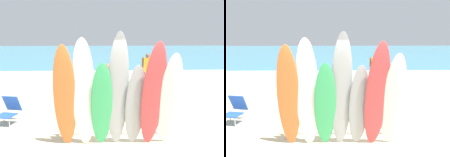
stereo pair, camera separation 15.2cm
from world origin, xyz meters
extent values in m
plane|color=beige|center=(0.00, 14.00, 0.00)|extent=(60.00, 60.00, 0.00)
cube|color=teal|center=(0.00, 31.26, 0.01)|extent=(60.00, 40.00, 0.02)
cylinder|color=brown|center=(-1.33, 0.00, 0.37)|extent=(0.07, 0.07, 0.74)
cylinder|color=brown|center=(1.33, 0.00, 0.37)|extent=(0.07, 0.07, 0.74)
cylinder|color=brown|center=(0.00, 0.00, 0.74)|extent=(2.78, 0.06, 0.06)
ellipsoid|color=orange|center=(-1.17, -0.52, 1.21)|extent=(0.54, 0.62, 2.43)
ellipsoid|color=white|center=(-0.76, -0.51, 1.28)|extent=(0.53, 0.51, 2.56)
ellipsoid|color=#38B266|center=(-0.36, -0.51, 1.02)|extent=(0.53, 0.59, 2.04)
ellipsoid|color=#999EA3|center=(0.01, -0.51, 1.34)|extent=(0.54, 0.61, 2.69)
ellipsoid|color=#999EA3|center=(0.41, -0.48, 0.99)|extent=(0.51, 0.54, 1.98)
ellipsoid|color=#D13D42|center=(0.79, -0.61, 1.25)|extent=(0.59, 0.73, 2.50)
ellipsoid|color=white|center=(1.17, -0.57, 1.13)|extent=(0.50, 0.70, 2.25)
cylinder|color=#9E704C|center=(-0.01, 2.55, 0.39)|extent=(0.12, 0.12, 0.79)
cylinder|color=#9E704C|center=(-0.20, 2.28, 0.39)|extent=(0.12, 0.12, 0.79)
cube|color=#DB333D|center=(-0.10, 2.42, 0.73)|extent=(0.42, 0.26, 0.19)
cube|color=silver|center=(-0.10, 2.42, 1.10)|extent=(0.40, 0.46, 0.62)
sphere|color=#9E704C|center=(-0.10, 2.42, 1.52)|extent=(0.22, 0.22, 0.22)
cylinder|color=#9E704C|center=(0.04, 2.63, 1.13)|extent=(0.10, 0.10, 0.55)
cylinder|color=#9E704C|center=(-0.25, 2.20, 1.13)|extent=(0.10, 0.10, 0.55)
cylinder|color=#9E704C|center=(0.62, 8.47, 0.38)|extent=(0.12, 0.12, 0.77)
cylinder|color=#9E704C|center=(0.83, 8.24, 0.38)|extent=(0.12, 0.12, 0.77)
cube|color=black|center=(0.73, 8.35, 0.70)|extent=(0.41, 0.25, 0.18)
cube|color=silver|center=(0.73, 8.35, 1.07)|extent=(0.42, 0.43, 0.60)
sphere|color=#9E704C|center=(0.73, 8.35, 1.47)|extent=(0.22, 0.22, 0.22)
cylinder|color=#9E704C|center=(0.55, 8.54, 1.10)|extent=(0.09, 0.09, 0.53)
cylinder|color=#9E704C|center=(0.90, 8.17, 1.10)|extent=(0.09, 0.09, 0.53)
cylinder|color=#9E704C|center=(-1.31, 3.66, 0.36)|extent=(0.11, 0.11, 0.72)
cylinder|color=#9E704C|center=(-1.29, 3.36, 0.36)|extent=(0.11, 0.11, 0.72)
cube|color=black|center=(-1.30, 3.51, 0.66)|extent=(0.39, 0.24, 0.17)
cube|color=#2D4CB2|center=(-1.30, 3.51, 1.00)|extent=(0.21, 0.38, 0.56)
sphere|color=#9E704C|center=(-1.30, 3.51, 1.38)|extent=(0.20, 0.20, 0.20)
cylinder|color=#9E704C|center=(-1.31, 3.75, 1.03)|extent=(0.09, 0.09, 0.50)
cylinder|color=#9E704C|center=(-1.29, 3.27, 1.03)|extent=(0.09, 0.09, 0.50)
cylinder|color=brown|center=(1.99, 6.84, 0.39)|extent=(0.12, 0.12, 0.78)
cylinder|color=brown|center=(2.30, 6.76, 0.39)|extent=(0.12, 0.12, 0.78)
cube|color=orange|center=(2.15, 6.80, 0.72)|extent=(0.42, 0.26, 0.19)
cube|color=orange|center=(2.15, 6.80, 1.09)|extent=(0.45, 0.31, 0.61)
sphere|color=brown|center=(2.15, 6.80, 1.51)|extent=(0.22, 0.22, 0.22)
cylinder|color=brown|center=(1.90, 6.87, 1.12)|extent=(0.10, 0.10, 0.54)
cylinder|color=brown|center=(2.40, 6.73, 1.12)|extent=(0.10, 0.10, 0.54)
cylinder|color=#9E704C|center=(0.74, 6.69, 0.41)|extent=(0.12, 0.12, 0.82)
cylinder|color=#9E704C|center=(0.52, 6.94, 0.41)|extent=(0.12, 0.12, 0.82)
cube|color=silver|center=(0.63, 6.82, 0.75)|extent=(0.44, 0.27, 0.20)
cube|color=#B23399|center=(0.63, 6.82, 1.14)|extent=(0.44, 0.46, 0.64)
sphere|color=#9E704C|center=(0.63, 6.82, 1.58)|extent=(0.23, 0.23, 0.23)
cylinder|color=#9E704C|center=(0.81, 6.61, 1.17)|extent=(0.10, 0.10, 0.57)
cylinder|color=#9E704C|center=(0.45, 7.02, 1.17)|extent=(0.10, 0.10, 0.57)
cylinder|color=#B7B7BC|center=(-2.98, 0.75, 0.14)|extent=(0.02, 0.02, 0.28)
cylinder|color=#B7B7BC|center=(-3.32, 1.21, 0.14)|extent=(0.02, 0.02, 0.28)
cylinder|color=#B7B7BC|center=(-2.91, 1.12, 0.14)|extent=(0.02, 0.02, 0.28)
cube|color=blue|center=(-3.15, 0.98, 0.30)|extent=(0.58, 0.54, 0.03)
cube|color=blue|center=(-3.08, 1.31, 0.56)|extent=(0.54, 0.35, 0.51)
camera|label=1|loc=(-0.34, -5.41, 2.59)|focal=36.27mm
camera|label=2|loc=(-0.19, -5.42, 2.59)|focal=36.27mm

